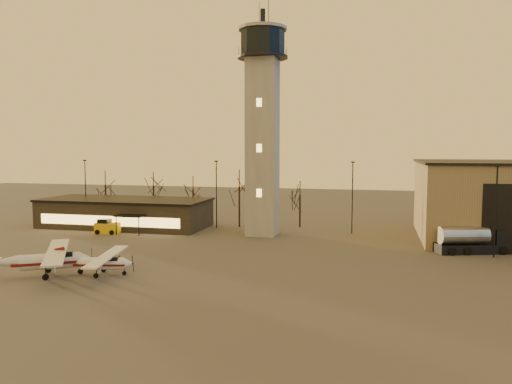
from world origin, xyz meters
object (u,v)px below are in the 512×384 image
fuel_truck (473,242)px  service_cart (107,228)px  cessna_rear (52,264)px  control_tower (263,116)px  terminal (125,213)px  cessna_front (104,265)px

fuel_truck → service_cart: fuel_truck is taller
cessna_rear → service_cart: size_ratio=3.46×
fuel_truck → control_tower: bearing=149.2°
terminal → service_cart: size_ratio=7.64×
cessna_rear → terminal: bearing=73.6°
cessna_front → cessna_rear: bearing=-175.0°
terminal → fuel_truck: size_ratio=2.92×
cessna_front → service_cart: 24.02m
control_tower → cessna_rear: control_tower is taller
terminal → cessna_rear: (7.90, -28.53, -0.97)m
cessna_front → cessna_rear: (-4.51, -1.44, 0.25)m
terminal → cessna_rear: bearing=-74.5°
cessna_rear → service_cart: 23.50m
service_cart → fuel_truck: bearing=-5.6°
cessna_rear → fuel_truck: 45.17m
service_cart → control_tower: bearing=7.7°
cessna_rear → fuel_truck: (40.23, 20.54, 0.04)m
cessna_front → fuel_truck: size_ratio=1.13×
control_tower → fuel_truck: control_tower is taller
fuel_truck → service_cart: size_ratio=2.62×
cessna_front → cessna_rear: cessna_rear is taller
cessna_rear → fuel_truck: size_ratio=1.32×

